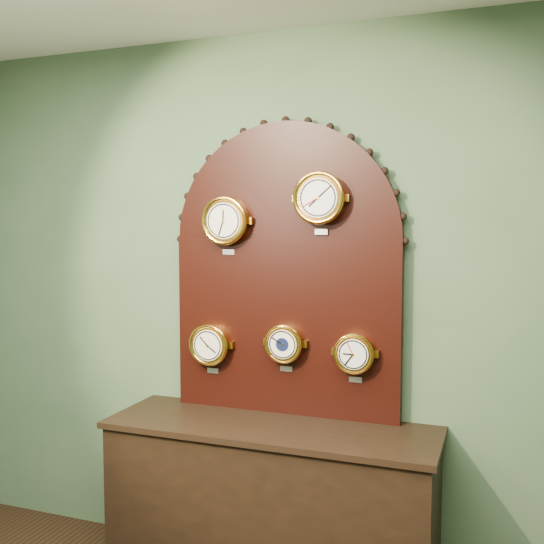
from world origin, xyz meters
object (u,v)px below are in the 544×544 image
at_px(arabic_clock, 320,198).
at_px(tide_clock, 354,353).
at_px(display_board, 285,260).
at_px(roman_clock, 226,221).
at_px(barometer, 284,343).
at_px(shop_counter, 271,509).
at_px(hygrometer, 210,344).

distance_m(arabic_clock, tide_clock, 0.78).
bearing_deg(display_board, roman_clock, -167.53).
height_order(roman_clock, barometer, roman_clock).
bearing_deg(roman_clock, display_board, 12.47).
xyz_separation_m(arabic_clock, tide_clock, (0.18, 0.00, -0.76)).
xyz_separation_m(display_board, tide_clock, (0.38, -0.07, -0.44)).
xyz_separation_m(display_board, barometer, (0.02, -0.07, -0.42)).
height_order(shop_counter, barometer, barometer).
relative_size(display_board, hygrometer, 5.57).
bearing_deg(arabic_clock, hygrometer, 179.92).
bearing_deg(tide_clock, arabic_clock, -179.55).
height_order(display_board, hygrometer, display_board).
relative_size(roman_clock, barometer, 1.20).
xyz_separation_m(display_board, arabic_clock, (0.20, -0.07, 0.31)).
relative_size(arabic_clock, tide_clock, 1.22).
bearing_deg(roman_clock, arabic_clock, -0.02).
bearing_deg(arabic_clock, shop_counter, -142.59).
height_order(display_board, tide_clock, display_board).
distance_m(arabic_clock, hygrometer, 0.97).
bearing_deg(hygrometer, tide_clock, 0.04).
distance_m(display_board, barometer, 0.43).
distance_m(roman_clock, arabic_clock, 0.52).
bearing_deg(shop_counter, tide_clock, 22.06).
xyz_separation_m(display_board, hygrometer, (-0.40, -0.07, -0.45)).
relative_size(hygrometer, barometer, 1.09).
height_order(display_board, roman_clock, display_board).
height_order(display_board, arabic_clock, display_board).
relative_size(shop_counter, arabic_clock, 5.16).
bearing_deg(tide_clock, roman_clock, -179.89).
xyz_separation_m(roman_clock, arabic_clock, (0.50, -0.00, 0.11)).
bearing_deg(display_board, tide_clock, -9.85).
distance_m(barometer, tide_clock, 0.36).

